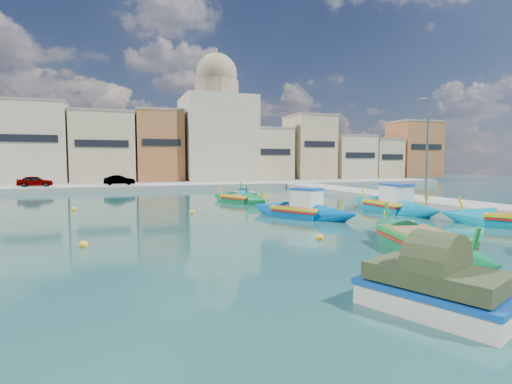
{
  "coord_description": "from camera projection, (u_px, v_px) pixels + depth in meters",
  "views": [
    {
      "loc": [
        -4.47,
        -17.77,
        3.37
      ],
      "look_at": [
        4.0,
        6.0,
        1.4
      ],
      "focal_mm": 28.0,
      "sensor_mm": 36.0,
      "label": 1
    }
  ],
  "objects": [
    {
      "name": "ground",
      "position": [
        218.0,
        234.0,
        18.45
      ],
      "size": [
        160.0,
        160.0,
        0.0
      ],
      "primitive_type": "plane",
      "color": "#164241",
      "rests_on": "ground"
    },
    {
      "name": "east_quay",
      "position": [
        504.0,
        212.0,
        24.46
      ],
      "size": [
        4.0,
        70.0,
        0.5
      ],
      "primitive_type": "cube",
      "color": "gray",
      "rests_on": "ground"
    },
    {
      "name": "north_quay",
      "position": [
        153.0,
        186.0,
        48.48
      ],
      "size": [
        80.0,
        8.0,
        0.6
      ],
      "primitive_type": "cube",
      "color": "gray",
      "rests_on": "ground"
    },
    {
      "name": "north_townhouses",
      "position": [
        196.0,
        150.0,
        57.26
      ],
      "size": [
        83.2,
        7.87,
        10.19
      ],
      "color": "tan",
      "rests_on": "ground"
    },
    {
      "name": "church_block",
      "position": [
        217.0,
        127.0,
        58.71
      ],
      "size": [
        10.0,
        10.0,
        19.1
      ],
      "color": "#BFB38E",
      "rests_on": "ground"
    },
    {
      "name": "quay_street_lamp",
      "position": [
        426.0,
        148.0,
        29.59
      ],
      "size": [
        1.18,
        0.16,
        8.0
      ],
      "color": "#595B60",
      "rests_on": "ground"
    },
    {
      "name": "parked_cars",
      "position": [
        4.0,
        182.0,
        41.86
      ],
      "size": [
        23.08,
        2.01,
        1.23
      ],
      "color": "#4C1919",
      "rests_on": "north_quay"
    },
    {
      "name": "luzzu_turquoise_cabin",
      "position": [
        391.0,
        206.0,
        26.62
      ],
      "size": [
        2.1,
        9.04,
        2.9
      ],
      "color": "#0076A2",
      "rests_on": "ground"
    },
    {
      "name": "luzzu_blue_cabin",
      "position": [
        301.0,
        212.0,
        23.87
      ],
      "size": [
        5.34,
        7.62,
        2.72
      ],
      "color": "#0056A0",
      "rests_on": "ground"
    },
    {
      "name": "luzzu_cyan_mid",
      "position": [
        243.0,
        197.0,
        34.67
      ],
      "size": [
        3.84,
        8.63,
        2.48
      ],
      "color": "#006D9B",
      "rests_on": "ground"
    },
    {
      "name": "luzzu_green",
      "position": [
        240.0,
        200.0,
        32.24
      ],
      "size": [
        4.51,
        7.02,
        2.18
      ],
      "color": "#0A7035",
      "rests_on": "ground"
    },
    {
      "name": "luzzu_blue_south",
      "position": [
        421.0,
        244.0,
        14.96
      ],
      "size": [
        4.33,
        9.22,
        2.6
      ],
      "color": "#0A6D3D",
      "rests_on": "ground"
    },
    {
      "name": "tender_near",
      "position": [
        435.0,
        291.0,
        8.85
      ],
      "size": [
        2.83,
        3.64,
        1.59
      ],
      "color": "beige",
      "rests_on": "ground"
    },
    {
      "name": "mooring_buoys",
      "position": [
        244.0,
        216.0,
        23.94
      ],
      "size": [
        19.33,
        19.55,
        0.36
      ],
      "color": "yellow",
      "rests_on": "ground"
    }
  ]
}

